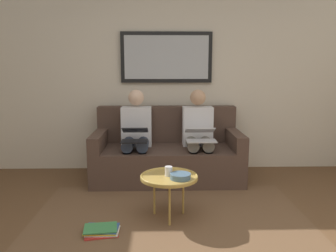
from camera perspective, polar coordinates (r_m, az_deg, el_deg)
wall_rear at (r=4.71m, az=-0.29°, el=8.47°), size 6.00×0.12×2.60m
area_rug at (r=3.28m, az=0.40°, el=-15.56°), size 2.60×1.80×0.01m
couch at (r=4.37m, az=-0.14°, el=-4.73°), size 1.85×0.90×0.90m
framed_mirror at (r=4.62m, az=-0.27°, el=11.55°), size 1.23×0.05×0.68m
coffee_table at (r=3.18m, az=0.18°, el=-8.71°), size 0.54×0.54×0.42m
cup at (r=3.16m, az=0.11°, el=-7.66°), size 0.07×0.07×0.09m
bowl at (r=3.09m, az=2.13°, el=-8.50°), size 0.19×0.19×0.05m
person_left at (r=4.26m, az=5.15°, el=-1.05°), size 0.38×0.58×1.14m
laptop_silver at (r=4.03m, az=5.54°, el=-1.49°), size 0.35×0.34×0.15m
person_right at (r=4.25m, az=-5.42°, el=-1.10°), size 0.38×0.58×1.14m
laptop_black at (r=4.01m, az=-5.65°, el=-1.52°), size 0.31×0.35×0.16m
magazine_stack at (r=3.09m, az=-11.20°, el=-16.91°), size 0.32×0.26×0.05m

